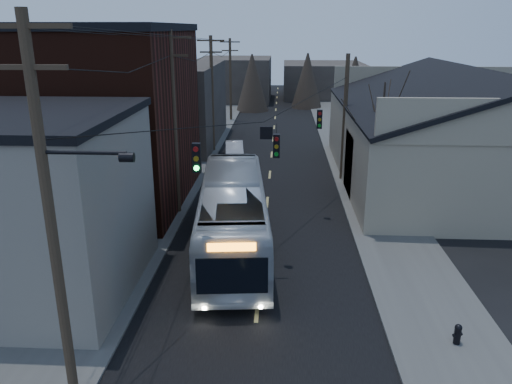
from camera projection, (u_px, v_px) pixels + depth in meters
road_surface at (271, 161)px, 39.66m from camera, size 9.00×110.00×0.02m
sidewalk_left at (190, 159)px, 39.96m from camera, size 4.00×110.00×0.12m
sidewalk_right at (353, 161)px, 39.32m from camera, size 4.00×110.00×0.12m
building_clapboard at (24, 208)px, 19.09m from camera, size 8.00×8.00×7.00m
building_brick at (97, 119)px, 29.11m from camera, size 10.00×12.00×10.00m
building_left_far at (167, 105)px, 44.73m from camera, size 9.00×14.00×7.00m
warehouse at (463, 143)px, 33.43m from camera, size 16.16×20.60×7.73m
building_far_left at (236, 79)px, 72.21m from camera, size 10.00×12.00×6.00m
building_far_right at (323, 80)px, 76.46m from camera, size 12.00×14.00×5.00m
bare_tree at (380, 146)px, 28.73m from camera, size 0.40×0.40×7.20m
utility_lines at (222, 110)px, 32.71m from camera, size 11.24×45.28×10.50m
bus at (233, 215)px, 23.32m from camera, size 4.06×12.71×3.48m
parked_car at (234, 150)px, 40.30m from camera, size 1.87×4.16×1.33m
fire_hydrant at (458, 333)px, 16.40m from camera, size 0.35×0.25×0.72m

